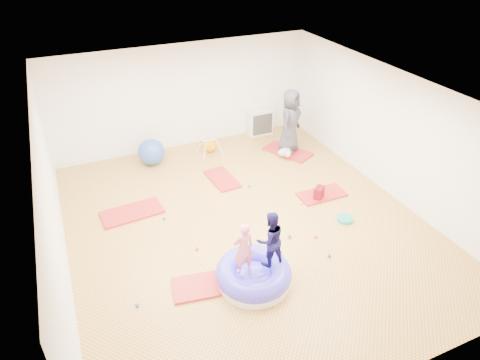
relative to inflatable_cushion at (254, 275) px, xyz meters
name	(u,v)px	position (x,y,z in m)	size (l,w,h in m)	color
room	(246,165)	(0.57, 1.57, 1.24)	(7.01, 8.01, 2.81)	tan
gym_mat_front_left	(208,285)	(-0.77, 0.22, -0.14)	(1.21, 0.61, 0.05)	#CD4423
gym_mat_mid_left	(132,212)	(-1.54, 2.88, -0.14)	(1.29, 0.64, 0.05)	#CD4423
gym_mat_center_back	(222,179)	(0.76, 3.39, -0.14)	(1.08, 0.54, 0.04)	#CD4423
gym_mat_right	(322,194)	(2.60, 1.83, -0.14)	(1.10, 0.55, 0.05)	#CD4423
gym_mat_rear_right	(288,152)	(2.92, 3.99, -0.14)	(1.27, 0.64, 0.05)	#CD4423
inflatable_cushion	(254,275)	(0.00, 0.00, 0.00)	(1.33, 1.33, 0.42)	white
child_pink	(244,246)	(-0.20, -0.01, 0.72)	(0.37, 0.24, 1.00)	pink
child_navy	(270,237)	(0.29, -0.01, 0.75)	(0.51, 0.40, 1.05)	#15114C
adult_caregiver	(290,121)	(2.94, 4.02, 0.74)	(0.83, 0.54, 1.71)	#383945
infant	(285,153)	(2.69, 3.73, 0.00)	(0.38, 0.38, 0.22)	#A1BCD2
ball_pit_balls	(253,235)	(0.53, 1.13, -0.13)	(4.04, 2.88, 0.07)	red
exercise_ball_blue	(151,152)	(-0.60, 4.86, 0.18)	(0.68, 0.68, 0.68)	#2F53B2
exercise_ball_orange	(210,145)	(1.01, 4.89, 0.02)	(0.37, 0.37, 0.37)	#FF9F00
infant_play_gym	(210,145)	(0.93, 4.66, 0.15)	(0.62, 0.59, 0.47)	white
cube_shelf	(260,122)	(2.74, 5.36, 0.20)	(0.72, 0.35, 0.72)	white
balance_disc	(345,219)	(2.52, 0.82, -0.12)	(0.34, 0.34, 0.08)	teal
backpack	(319,193)	(2.45, 1.73, -0.01)	(0.27, 0.17, 0.31)	#B1011A
yellow_toy	(267,280)	(0.23, -0.07, -0.15)	(0.22, 0.22, 0.03)	yellow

